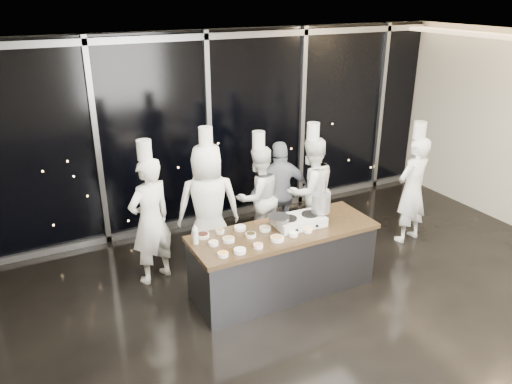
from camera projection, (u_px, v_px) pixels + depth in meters
ground at (320, 327)px, 6.02m from camera, size 9.00×9.00×0.00m
room_shell at (344, 146)px, 5.24m from camera, size 9.02×7.02×3.21m
window_wall at (208, 131)px, 8.24m from camera, size 8.90×0.11×3.20m
demo_counter at (283, 260)px, 6.59m from camera, size 2.46×0.86×0.90m
stove at (299, 221)px, 6.53m from camera, size 0.66×0.44×0.14m
frying_pan at (278, 218)px, 6.37m from camera, size 0.50×0.30×0.05m
stock_pot at (321, 203)px, 6.57m from camera, size 0.26×0.26×0.25m
prep_bowls at (248, 237)px, 6.19m from camera, size 1.39×0.72×0.05m
squeeze_bottle at (195, 235)px, 6.04m from camera, size 0.07×0.07×0.26m
chef_far_left at (150, 219)px, 6.68m from camera, size 0.76×0.64×2.02m
chef_left at (208, 205)px, 7.09m from camera, size 1.02×0.80×2.07m
chef_center at (258, 196)px, 7.68m from camera, size 0.86×0.71×1.84m
guest at (280, 193)px, 7.78m from camera, size 1.03×0.59×1.65m
chef_right at (310, 190)px, 7.77m from camera, size 0.87×0.70×1.94m
chef_side at (412, 189)px, 7.79m from camera, size 0.69×0.51×1.95m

